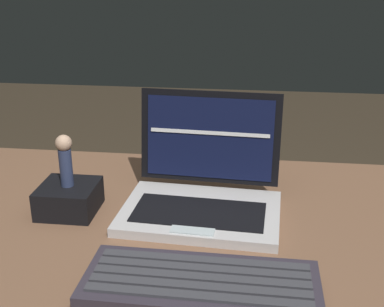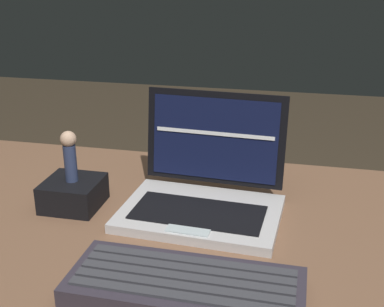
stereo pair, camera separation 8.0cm
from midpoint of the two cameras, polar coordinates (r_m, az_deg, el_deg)
name	(u,v)px [view 1 (the left image)]	position (r m, az deg, el deg)	size (l,w,h in m)	color
desk	(229,267)	(0.98, 1.79, -12.83)	(1.62, 0.67, 0.73)	brown
laptop_front	(203,190)	(0.97, -1.12, -4.21)	(0.31, 0.25, 0.21)	beige
external_keyboard	(201,286)	(0.75, -2.17, -14.85)	(0.34, 0.14, 0.03)	#2F2A34
figurine_stand	(69,198)	(1.01, -16.02, -4.95)	(0.11, 0.11, 0.05)	black
figurine	(65,158)	(0.97, -16.51, -0.52)	(0.03, 0.03, 0.10)	navy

